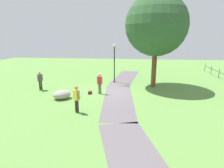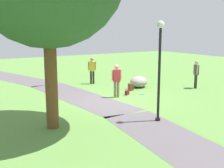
{
  "view_description": "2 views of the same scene",
  "coord_description": "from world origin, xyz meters",
  "px_view_note": "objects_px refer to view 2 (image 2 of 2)",
  "views": [
    {
      "loc": [
        15.32,
        1.95,
        4.59
      ],
      "look_at": [
        0.99,
        0.34,
        0.94
      ],
      "focal_mm": 30.41,
      "sensor_mm": 36.0,
      "label": 1
    },
    {
      "loc": [
        -11.79,
        7.41,
        3.54
      ],
      "look_at": [
        -0.37,
        0.26,
        0.97
      ],
      "focal_mm": 46.99,
      "sensor_mm": 36.0,
      "label": 2
    }
  ],
  "objects_px": {
    "woman_with_handbag": "(117,78)",
    "lamp_post": "(160,61)",
    "handbag_on_grass": "(127,92)",
    "lawn_boulder": "(139,82)",
    "frisbee_on_grass": "(142,94)",
    "man_near_boulder": "(196,72)",
    "passerby_on_path": "(92,69)",
    "backpack_by_boulder": "(131,87)"
  },
  "relations": [
    {
      "from": "man_near_boulder",
      "to": "passerby_on_path",
      "type": "relative_size",
      "value": 0.98
    },
    {
      "from": "lawn_boulder",
      "to": "frisbee_on_grass",
      "type": "bearing_deg",
      "value": 147.73
    },
    {
      "from": "lawn_boulder",
      "to": "man_near_boulder",
      "type": "height_order",
      "value": "man_near_boulder"
    },
    {
      "from": "lamp_post",
      "to": "man_near_boulder",
      "type": "bearing_deg",
      "value": -59.18
    },
    {
      "from": "handbag_on_grass",
      "to": "backpack_by_boulder",
      "type": "height_order",
      "value": "backpack_by_boulder"
    },
    {
      "from": "lawn_boulder",
      "to": "frisbee_on_grass",
      "type": "xyz_separation_m",
      "value": [
        -1.7,
        1.07,
        -0.33
      ]
    },
    {
      "from": "passerby_on_path",
      "to": "lamp_post",
      "type": "bearing_deg",
      "value": 169.64
    },
    {
      "from": "handbag_on_grass",
      "to": "backpack_by_boulder",
      "type": "bearing_deg",
      "value": -45.16
    },
    {
      "from": "woman_with_handbag",
      "to": "handbag_on_grass",
      "type": "xyz_separation_m",
      "value": [
        0.17,
        -0.79,
        -0.86
      ]
    },
    {
      "from": "man_near_boulder",
      "to": "backpack_by_boulder",
      "type": "xyz_separation_m",
      "value": [
        1.52,
        3.69,
        -0.77
      ]
    },
    {
      "from": "lamp_post",
      "to": "handbag_on_grass",
      "type": "distance_m",
      "value": 5.09
    },
    {
      "from": "man_near_boulder",
      "to": "lawn_boulder",
      "type": "bearing_deg",
      "value": 52.34
    },
    {
      "from": "lamp_post",
      "to": "handbag_on_grass",
      "type": "bearing_deg",
      "value": -19.82
    },
    {
      "from": "lamp_post",
      "to": "man_near_boulder",
      "type": "relative_size",
      "value": 2.29
    },
    {
      "from": "lamp_post",
      "to": "woman_with_handbag",
      "type": "relative_size",
      "value": 2.22
    },
    {
      "from": "woman_with_handbag",
      "to": "frisbee_on_grass",
      "type": "relative_size",
      "value": 7.27
    },
    {
      "from": "woman_with_handbag",
      "to": "lamp_post",
      "type": "bearing_deg",
      "value": 169.5
    },
    {
      "from": "woman_with_handbag",
      "to": "handbag_on_grass",
      "type": "distance_m",
      "value": 1.18
    },
    {
      "from": "passerby_on_path",
      "to": "frisbee_on_grass",
      "type": "height_order",
      "value": "passerby_on_path"
    },
    {
      "from": "man_near_boulder",
      "to": "passerby_on_path",
      "type": "bearing_deg",
      "value": 45.35
    },
    {
      "from": "backpack_by_boulder",
      "to": "frisbee_on_grass",
      "type": "xyz_separation_m",
      "value": [
        -1.14,
        0.07,
        -0.18
      ]
    },
    {
      "from": "lawn_boulder",
      "to": "handbag_on_grass",
      "type": "height_order",
      "value": "lawn_boulder"
    },
    {
      "from": "lawn_boulder",
      "to": "handbag_on_grass",
      "type": "xyz_separation_m",
      "value": [
        -1.39,
        1.84,
        -0.2
      ]
    },
    {
      "from": "man_near_boulder",
      "to": "handbag_on_grass",
      "type": "relative_size",
      "value": 4.53
    },
    {
      "from": "lamp_post",
      "to": "passerby_on_path",
      "type": "height_order",
      "value": "lamp_post"
    },
    {
      "from": "lamp_post",
      "to": "lawn_boulder",
      "type": "xyz_separation_m",
      "value": [
        5.7,
        -3.39,
        -2.01
      ]
    },
    {
      "from": "passerby_on_path",
      "to": "handbag_on_grass",
      "type": "xyz_separation_m",
      "value": [
        -3.84,
        -0.06,
        -0.85
      ]
    },
    {
      "from": "woman_with_handbag",
      "to": "frisbee_on_grass",
      "type": "bearing_deg",
      "value": -95.03
    },
    {
      "from": "lamp_post",
      "to": "lawn_boulder",
      "type": "height_order",
      "value": "lamp_post"
    },
    {
      "from": "man_near_boulder",
      "to": "woman_with_handbag",
      "type": "bearing_deg",
      "value": 84.44
    },
    {
      "from": "man_near_boulder",
      "to": "backpack_by_boulder",
      "type": "bearing_deg",
      "value": 67.6
    },
    {
      "from": "frisbee_on_grass",
      "to": "woman_with_handbag",
      "type": "bearing_deg",
      "value": 84.97
    },
    {
      "from": "lawn_boulder",
      "to": "passerby_on_path",
      "type": "bearing_deg",
      "value": 37.7
    },
    {
      "from": "lawn_boulder",
      "to": "frisbee_on_grass",
      "type": "height_order",
      "value": "lawn_boulder"
    },
    {
      "from": "handbag_on_grass",
      "to": "backpack_by_boulder",
      "type": "relative_size",
      "value": 0.92
    },
    {
      "from": "woman_with_handbag",
      "to": "lawn_boulder",
      "type": "bearing_deg",
      "value": -59.26
    },
    {
      "from": "lawn_boulder",
      "to": "backpack_by_boulder",
      "type": "distance_m",
      "value": 1.15
    },
    {
      "from": "frisbee_on_grass",
      "to": "man_near_boulder",
      "type": "bearing_deg",
      "value": -95.77
    },
    {
      "from": "passerby_on_path",
      "to": "handbag_on_grass",
      "type": "bearing_deg",
      "value": -179.05
    },
    {
      "from": "lawn_boulder",
      "to": "backpack_by_boulder",
      "type": "bearing_deg",
      "value": 119.04
    },
    {
      "from": "lamp_post",
      "to": "passerby_on_path",
      "type": "distance_m",
      "value": 8.41
    },
    {
      "from": "frisbee_on_grass",
      "to": "handbag_on_grass",
      "type": "bearing_deg",
      "value": 67.85
    }
  ]
}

